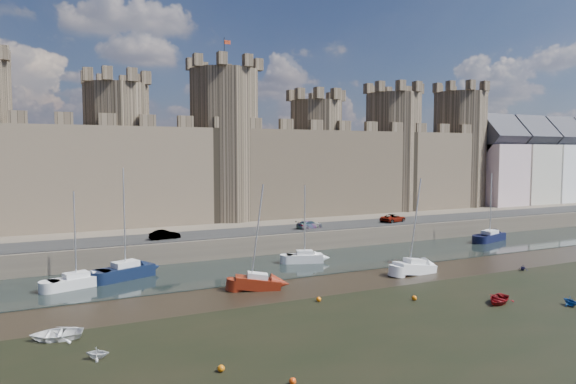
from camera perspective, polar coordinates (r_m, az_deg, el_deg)
name	(u,v)px	position (r m, az deg, el deg)	size (l,w,h in m)	color
ground	(415,333)	(39.10, 13.95, -14.98)	(160.00, 160.00, 0.00)	black
seaweed_patch	(479,364)	(34.99, 20.50, -17.48)	(70.00, 34.00, 0.01)	black
water_channel	(277,266)	(58.87, -1.21, -8.21)	(160.00, 12.00, 0.08)	black
quay	(193,219)	(92.21, -10.47, -2.93)	(160.00, 60.00, 2.50)	#4C443A
road	(246,232)	(67.49, -4.72, -4.43)	(160.00, 7.00, 0.10)	black
castle	(209,161)	(79.76, -8.78, 3.47)	(108.50, 11.00, 29.00)	#42382B
townhouses	(543,164)	(120.77, 26.50, 2.84)	(35.50, 9.05, 18.13)	beige
car_1	(165,235)	(63.19, -13.53, -4.65)	(1.25, 3.58, 1.18)	gray
car_2	(309,224)	(70.38, 2.38, -3.62)	(1.62, 3.98, 1.16)	gray
car_3	(393,218)	(78.21, 11.60, -2.88)	(2.02, 4.38, 1.22)	gray
sailboat_0	(76,281)	(53.43, -22.45, -9.08)	(5.25, 3.22, 9.18)	silver
sailboat_1	(126,271)	(55.38, -17.60, -8.35)	(6.04, 4.12, 11.28)	black
sailboat_2	(305,257)	(60.32, 1.85, -7.21)	(4.50, 2.86, 9.06)	silver
sailboat_3	(490,236)	(80.36, 21.51, -4.59)	(5.99, 3.61, 9.84)	black
sailboat_4	(258,282)	(49.11, -3.41, -9.94)	(4.57, 2.85, 9.99)	maroon
sailboat_5	(414,267)	(56.82, 13.86, -8.08)	(4.82, 2.10, 10.20)	white
dinghy_3	(98,353)	(35.61, -20.41, -16.47)	(1.20, 0.73, 1.39)	silver
dinghy_4	(499,300)	(48.33, 22.37, -11.03)	(2.12, 0.61, 2.97)	maroon
dinghy_5	(571,301)	(50.13, 28.89, -10.60)	(1.27, 0.77, 1.47)	navy
dinghy_6	(56,335)	(40.00, -24.36, -14.25)	(2.48, 0.72, 3.47)	white
dinghy_7	(523,268)	(62.34, 24.65, -7.66)	(0.98, 0.60, 1.14)	black
buoy_0	(221,368)	(32.13, -7.45, -18.86)	(0.43, 0.43, 0.43)	#C96308
buoy_1	(319,299)	(45.40, 3.42, -11.81)	(0.44, 0.44, 0.44)	orange
buoy_3	(414,298)	(47.00, 13.85, -11.36)	(0.44, 0.44, 0.44)	#D46309
buoy_4	(293,381)	(30.38, 0.52, -20.27)	(0.40, 0.40, 0.40)	#E9420A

